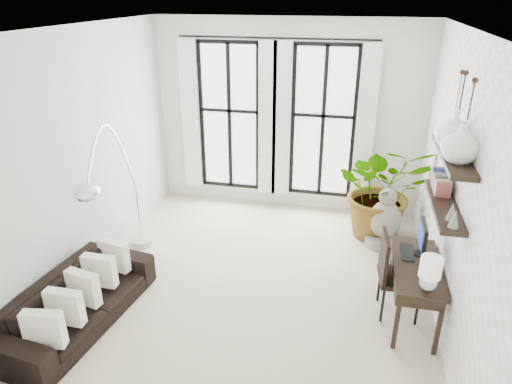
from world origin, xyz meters
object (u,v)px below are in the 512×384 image
(desk, at_px, (417,270))
(desk_chair, at_px, (393,270))
(sofa, at_px, (78,301))
(buddha, at_px, (385,222))
(arc_lamp, at_px, (111,160))
(plant, at_px, (383,190))

(desk, bearing_deg, desk_chair, 155.89)
(sofa, height_order, desk, desk)
(buddha, bearing_deg, arc_lamp, -153.71)
(desk, relative_size, buddha, 1.33)
(sofa, distance_m, buddha, 4.34)
(desk_chair, bearing_deg, sofa, -168.40)
(sofa, distance_m, desk_chair, 3.65)
(plant, bearing_deg, desk, -80.80)
(desk, xyz_separation_m, desk_chair, (-0.24, 0.11, -0.11))
(plant, distance_m, buddha, 0.51)
(arc_lamp, relative_size, buddha, 2.33)
(sofa, bearing_deg, desk, -70.15)
(plant, distance_m, desk_chair, 1.94)
(buddha, bearing_deg, desk_chair, -89.16)
(plant, xyz_separation_m, arc_lamp, (-3.32, -2.00, 0.92))
(desk, height_order, desk_chair, desk)
(desk_chair, xyz_separation_m, buddha, (-0.02, 1.60, -0.19))
(plant, height_order, buddha, plant)
(desk_chair, relative_size, arc_lamp, 0.47)
(plant, bearing_deg, arc_lamp, -148.94)
(plant, bearing_deg, sofa, -139.48)
(desk_chair, height_order, buddha, desk_chair)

